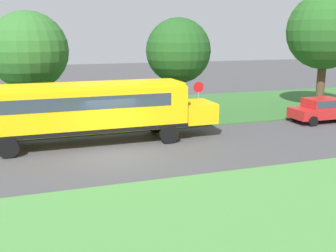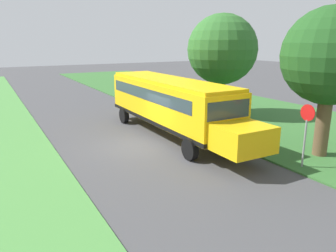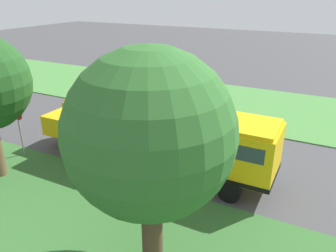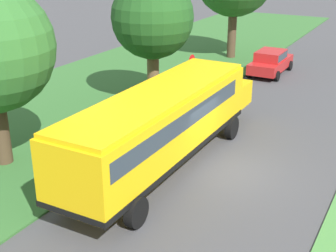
{
  "view_description": "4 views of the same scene",
  "coord_description": "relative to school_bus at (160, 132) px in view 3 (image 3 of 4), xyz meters",
  "views": [
    {
      "loc": [
        17.87,
        -3.43,
        5.6
      ],
      "look_at": [
        0.14,
        2.56,
        1.23
      ],
      "focal_mm": 42.0,
      "sensor_mm": 36.0,
      "label": 1
    },
    {
      "loc": [
        6.59,
        14.66,
        5.2
      ],
      "look_at": [
        -0.93,
        1.21,
        1.18
      ],
      "focal_mm": 35.0,
      "sensor_mm": 36.0,
      "label": 2
    },
    {
      "loc": [
        -15.0,
        -7.87,
        8.26
      ],
      "look_at": [
        -0.14,
        -0.21,
        1.3
      ],
      "focal_mm": 35.0,
      "sensor_mm": 36.0,
      "label": 3
    },
    {
      "loc": [
        5.72,
        -15.15,
        8.26
      ],
      "look_at": [
        -2.06,
        -1.0,
        1.79
      ],
      "focal_mm": 50.0,
      "sensor_mm": 36.0,
      "label": 4
    }
  ],
  "objects": [
    {
      "name": "ground_plane",
      "position": [
        2.3,
        0.89,
        -1.92
      ],
      "size": [
        120.0,
        120.0,
        0.0
      ],
      "primitive_type": "plane",
      "color": "#424244"
    },
    {
      "name": "grass_far_side",
      "position": [
        11.3,
        0.89,
        -1.89
      ],
      "size": [
        10.0,
        80.0,
        0.07
      ],
      "primitive_type": "cube",
      "color": "#47843D",
      "rests_on": "ground"
    },
    {
      "name": "school_bus",
      "position": [
        0.0,
        0.0,
        0.0
      ],
      "size": [
        2.84,
        12.42,
        3.16
      ],
      "color": "yellow",
      "rests_on": "ground"
    },
    {
      "name": "oak_tree_beside_bus",
      "position": [
        -5.78,
        -2.82,
        2.75
      ],
      "size": [
        4.81,
        4.81,
        7.04
      ],
      "color": "#4C3826",
      "rests_on": "ground"
    },
    {
      "name": "stop_sign",
      "position": [
        -2.3,
        7.07,
        -0.19
      ],
      "size": [
        0.08,
        0.68,
        2.74
      ],
      "color": "gray",
      "rests_on": "ground"
    }
  ]
}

